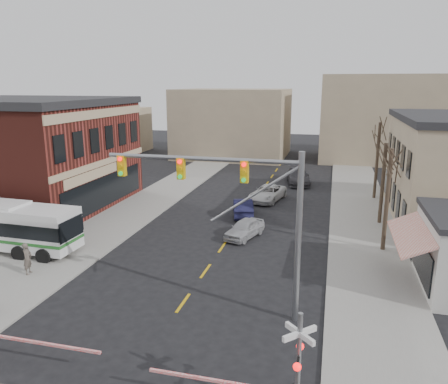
# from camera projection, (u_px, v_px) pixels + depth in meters

# --- Properties ---
(ground) EXTENTS (160.00, 160.00, 0.00)m
(ground) POSITION_uv_depth(u_px,v_px,m) (169.00, 324.00, 20.24)
(ground) COLOR black
(ground) RESTS_ON ground
(sidewalk_west) EXTENTS (5.00, 60.00, 0.12)m
(sidewalk_west) POSITION_uv_depth(u_px,v_px,m) (151.00, 200.00, 41.30)
(sidewalk_west) COLOR gray
(sidewalk_west) RESTS_ON ground
(sidewalk_east) EXTENTS (5.00, 60.00, 0.12)m
(sidewalk_east) POSITION_uv_depth(u_px,v_px,m) (361.00, 215.00, 36.78)
(sidewalk_east) COLOR gray
(sidewalk_east) RESTS_ON ground
(tree_east_a) EXTENTS (0.28, 0.28, 6.75)m
(tree_east_a) POSITION_uv_depth(u_px,v_px,m) (387.00, 200.00, 28.19)
(tree_east_a) COLOR #382B21
(tree_east_a) RESTS_ON sidewalk_east
(tree_east_b) EXTENTS (0.28, 0.28, 6.30)m
(tree_east_b) POSITION_uv_depth(u_px,v_px,m) (383.00, 184.00, 33.81)
(tree_east_b) COLOR #382B21
(tree_east_b) RESTS_ON sidewalk_east
(tree_east_c) EXTENTS (0.28, 0.28, 7.20)m
(tree_east_c) POSITION_uv_depth(u_px,v_px,m) (377.00, 161.00, 41.18)
(tree_east_c) COLOR #382B21
(tree_east_c) RESTS_ON sidewalk_east
(traffic_signal_mast) EXTENTS (9.24, 0.30, 8.00)m
(traffic_signal_mast) POSITION_uv_depth(u_px,v_px,m) (242.00, 200.00, 19.81)
(traffic_signal_mast) COLOR gray
(traffic_signal_mast) RESTS_ON ground
(rr_crossing_east) EXTENTS (5.60, 1.36, 4.00)m
(rr_crossing_east) POSITION_uv_depth(u_px,v_px,m) (285.00, 369.00, 13.93)
(rr_crossing_east) COLOR gray
(rr_crossing_east) RESTS_ON ground
(car_a) EXTENTS (2.73, 4.21, 1.33)m
(car_a) POSITION_uv_depth(u_px,v_px,m) (245.00, 228.00, 31.43)
(car_a) COLOR #A6A6AB
(car_a) RESTS_ON ground
(car_b) EXTENTS (2.62, 4.73, 1.48)m
(car_b) POSITION_uv_depth(u_px,v_px,m) (243.00, 207.00, 36.58)
(car_b) COLOR #161637
(car_b) RESTS_ON ground
(car_c) EXTENTS (3.39, 5.54, 1.43)m
(car_c) POSITION_uv_depth(u_px,v_px,m) (267.00, 193.00, 41.30)
(car_c) COLOR silver
(car_c) RESTS_ON ground
(car_d) EXTENTS (3.24, 6.03, 1.66)m
(car_d) POSITION_uv_depth(u_px,v_px,m) (298.00, 176.00, 48.24)
(car_d) COLOR #3F3E43
(car_d) RESTS_ON ground
(pedestrian_near) EXTENTS (0.58, 0.76, 1.87)m
(pedestrian_near) POSITION_uv_depth(u_px,v_px,m) (27.00, 258.00, 25.06)
(pedestrian_near) COLOR #594F47
(pedestrian_near) RESTS_ON sidewalk_west
(pedestrian_far) EXTENTS (0.98, 0.91, 1.60)m
(pedestrian_far) POSITION_uv_depth(u_px,v_px,m) (62.00, 234.00, 29.57)
(pedestrian_far) COLOR #2B364C
(pedestrian_far) RESTS_ON sidewalk_west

